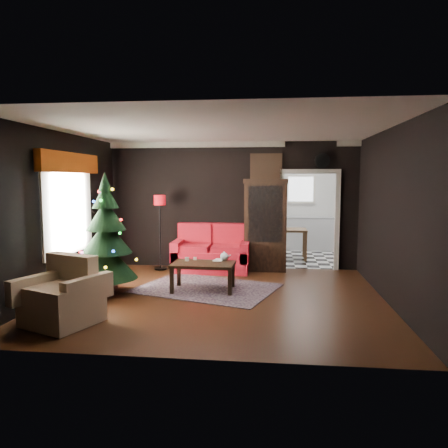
# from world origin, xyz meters

# --- Properties ---
(floor) EXTENTS (5.50, 5.50, 0.00)m
(floor) POSITION_xyz_m (0.00, 0.00, 0.00)
(floor) COLOR black
(floor) RESTS_ON ground
(ceiling) EXTENTS (5.50, 5.50, 0.00)m
(ceiling) POSITION_xyz_m (0.00, 0.00, 2.80)
(ceiling) COLOR white
(ceiling) RESTS_ON ground
(wall_back) EXTENTS (5.50, 0.00, 5.50)m
(wall_back) POSITION_xyz_m (0.00, 2.50, 1.40)
(wall_back) COLOR black
(wall_back) RESTS_ON ground
(wall_front) EXTENTS (5.50, 0.00, 5.50)m
(wall_front) POSITION_xyz_m (0.00, -2.50, 1.40)
(wall_front) COLOR black
(wall_front) RESTS_ON ground
(wall_left) EXTENTS (0.00, 5.50, 5.50)m
(wall_left) POSITION_xyz_m (-2.75, 0.00, 1.40)
(wall_left) COLOR black
(wall_left) RESTS_ON ground
(wall_right) EXTENTS (0.00, 5.50, 5.50)m
(wall_right) POSITION_xyz_m (2.75, 0.00, 1.40)
(wall_right) COLOR black
(wall_right) RESTS_ON ground
(doorway) EXTENTS (1.10, 0.10, 2.10)m
(doorway) POSITION_xyz_m (1.70, 2.50, 1.05)
(doorway) COLOR silver
(doorway) RESTS_ON ground
(left_window) EXTENTS (0.05, 1.60, 1.40)m
(left_window) POSITION_xyz_m (-2.71, 0.20, 1.45)
(left_window) COLOR white
(left_window) RESTS_ON wall_left
(valance) EXTENTS (0.12, 2.10, 0.35)m
(valance) POSITION_xyz_m (-2.63, 0.20, 2.27)
(valance) COLOR #712805
(valance) RESTS_ON wall_left
(kitchen_floor) EXTENTS (3.00, 3.00, 0.00)m
(kitchen_floor) POSITION_xyz_m (1.70, 4.00, 0.00)
(kitchen_floor) COLOR white
(kitchen_floor) RESTS_ON ground
(kitchen_window) EXTENTS (0.70, 0.06, 0.70)m
(kitchen_window) POSITION_xyz_m (1.70, 5.45, 1.70)
(kitchen_window) COLOR white
(kitchen_window) RESTS_ON ground
(rug) EXTENTS (2.82, 2.41, 0.01)m
(rug) POSITION_xyz_m (-0.28, 0.55, 0.01)
(rug) COLOR #40333A
(rug) RESTS_ON ground
(loveseat) EXTENTS (1.70, 0.90, 1.00)m
(loveseat) POSITION_xyz_m (-0.40, 2.05, 0.50)
(loveseat) COLOR #8F010A
(loveseat) RESTS_ON ground
(curio_cabinet) EXTENTS (0.90, 0.45, 1.90)m
(curio_cabinet) POSITION_xyz_m (0.75, 2.27, 0.95)
(curio_cabinet) COLOR black
(curio_cabinet) RESTS_ON ground
(floor_lamp) EXTENTS (0.35, 0.35, 1.62)m
(floor_lamp) POSITION_xyz_m (-1.52, 2.01, 0.83)
(floor_lamp) COLOR black
(floor_lamp) RESTS_ON ground
(christmas_tree) EXTENTS (1.36, 1.36, 1.97)m
(christmas_tree) POSITION_xyz_m (-1.92, -0.01, 1.05)
(christmas_tree) COLOR black
(christmas_tree) RESTS_ON ground
(armchair) EXTENTS (1.15, 1.15, 0.90)m
(armchair) POSITION_xyz_m (-1.95, -1.56, 0.46)
(armchair) COLOR tan
(armchair) RESTS_ON ground
(coffee_table) EXTENTS (1.12, 0.69, 0.49)m
(coffee_table) POSITION_xyz_m (-0.31, 0.40, 0.26)
(coffee_table) COLOR black
(coffee_table) RESTS_ON rug
(teapot) EXTENTS (0.22, 0.22, 0.16)m
(teapot) POSITION_xyz_m (0.03, 0.66, 0.58)
(teapot) COLOR white
(teapot) RESTS_ON coffee_table
(cup_a) EXTENTS (0.07, 0.07, 0.05)m
(cup_a) POSITION_xyz_m (-0.51, 0.66, 0.53)
(cup_a) COLOR beige
(cup_a) RESTS_ON coffee_table
(cup_b) EXTENTS (0.08, 0.08, 0.07)m
(cup_b) POSITION_xyz_m (-0.64, 0.55, 0.54)
(cup_b) COLOR silver
(cup_b) RESTS_ON coffee_table
(book) EXTENTS (0.17, 0.05, 0.23)m
(book) POSITION_xyz_m (-0.15, 0.66, 0.62)
(book) COLOR #8E724F
(book) RESTS_ON coffee_table
(wall_clock) EXTENTS (0.32, 0.32, 0.06)m
(wall_clock) POSITION_xyz_m (1.95, 2.45, 2.38)
(wall_clock) COLOR white
(wall_clock) RESTS_ON wall_back
(painting) EXTENTS (0.62, 0.05, 0.52)m
(painting) POSITION_xyz_m (0.75, 2.46, 2.25)
(painting) COLOR #A17C46
(painting) RESTS_ON wall_back
(kitchen_counter) EXTENTS (1.80, 0.60, 0.90)m
(kitchen_counter) POSITION_xyz_m (1.70, 5.20, 0.45)
(kitchen_counter) COLOR silver
(kitchen_counter) RESTS_ON ground
(kitchen_table) EXTENTS (0.70, 0.70, 0.75)m
(kitchen_table) POSITION_xyz_m (1.40, 3.70, 0.38)
(kitchen_table) COLOR brown
(kitchen_table) RESTS_ON ground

